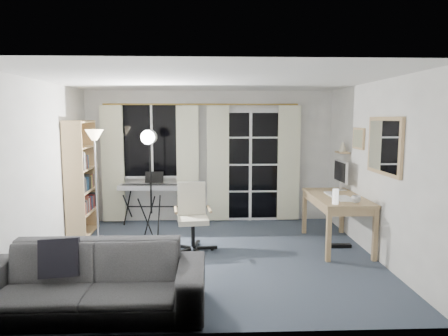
# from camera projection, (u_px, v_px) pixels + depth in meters

# --- Properties ---
(floor) EXTENTS (4.50, 4.00, 0.02)m
(floor) POSITION_uv_depth(u_px,v_px,m) (211.00, 257.00, 5.54)
(floor) COLOR #3A4455
(floor) RESTS_ON ground
(window) EXTENTS (1.20, 0.08, 1.40)m
(window) POSITION_uv_depth(u_px,v_px,m) (152.00, 140.00, 7.27)
(window) COLOR white
(window) RESTS_ON floor
(french_door) EXTENTS (1.32, 0.09, 2.11)m
(french_door) POSITION_uv_depth(u_px,v_px,m) (250.00, 166.00, 7.39)
(french_door) COLOR white
(french_door) RESTS_ON floor
(curtains) EXTENTS (3.60, 0.07, 2.13)m
(curtains) POSITION_uv_depth(u_px,v_px,m) (202.00, 163.00, 7.26)
(curtains) COLOR gold
(curtains) RESTS_ON floor
(bookshelf) EXTENTS (0.33, 0.88, 1.87)m
(bookshelf) POSITION_uv_depth(u_px,v_px,m) (79.00, 181.00, 6.47)
(bookshelf) COLOR tan
(bookshelf) RESTS_ON floor
(torchiere_lamp) EXTENTS (0.36, 0.36, 1.73)m
(torchiere_lamp) POSITION_uv_depth(u_px,v_px,m) (95.00, 152.00, 6.13)
(torchiere_lamp) COLOR #B2B2B7
(torchiere_lamp) RESTS_ON floor
(keyboard_piano) EXTENTS (1.24, 0.63, 0.89)m
(keyboard_piano) POSITION_uv_depth(u_px,v_px,m) (153.00, 188.00, 7.10)
(keyboard_piano) COLOR black
(keyboard_piano) RESTS_ON floor
(studio_light) EXTENTS (0.33, 0.35, 1.77)m
(studio_light) POSITION_uv_depth(u_px,v_px,m) (149.00, 150.00, 6.17)
(studio_light) COLOR black
(studio_light) RESTS_ON floor
(office_chair) EXTENTS (0.67, 0.67, 0.98)m
(office_chair) POSITION_uv_depth(u_px,v_px,m) (192.00, 210.00, 5.78)
(office_chair) COLOR black
(office_chair) RESTS_ON floor
(desk) EXTENTS (0.71, 1.42, 0.76)m
(desk) POSITION_uv_depth(u_px,v_px,m) (337.00, 202.00, 5.92)
(desk) COLOR tan
(desk) RESTS_ON floor
(monitor) EXTENTS (0.18, 0.55, 0.48)m
(monitor) POSITION_uv_depth(u_px,v_px,m) (341.00, 172.00, 6.33)
(monitor) COLOR silver
(monitor) RESTS_ON desk
(desk_clutter) EXTENTS (0.44, 0.86, 0.96)m
(desk_clutter) POSITION_uv_depth(u_px,v_px,m) (337.00, 210.00, 5.70)
(desk_clutter) COLOR white
(desk_clutter) RESTS_ON desk
(mug) EXTENTS (0.12, 0.10, 0.12)m
(mug) POSITION_uv_depth(u_px,v_px,m) (356.00, 198.00, 5.41)
(mug) COLOR silver
(mug) RESTS_ON desk
(wall_mirror) EXTENTS (0.04, 0.94, 0.74)m
(wall_mirror) POSITION_uv_depth(u_px,v_px,m) (384.00, 146.00, 5.08)
(wall_mirror) COLOR tan
(wall_mirror) RESTS_ON floor
(framed_print) EXTENTS (0.03, 0.42, 0.32)m
(framed_print) POSITION_uv_depth(u_px,v_px,m) (359.00, 139.00, 5.97)
(framed_print) COLOR tan
(framed_print) RESTS_ON floor
(wall_shelf) EXTENTS (0.16, 0.30, 0.18)m
(wall_shelf) POSITION_uv_depth(u_px,v_px,m) (343.00, 149.00, 6.49)
(wall_shelf) COLOR tan
(wall_shelf) RESTS_ON floor
(sofa) EXTENTS (2.25, 0.66, 0.88)m
(sofa) POSITION_uv_depth(u_px,v_px,m) (89.00, 268.00, 3.90)
(sofa) COLOR #28282A
(sofa) RESTS_ON floor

